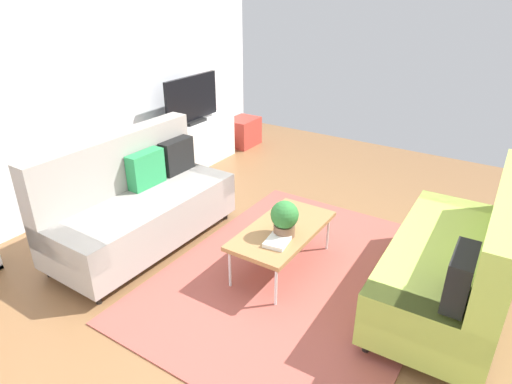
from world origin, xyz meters
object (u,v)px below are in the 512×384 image
at_px(couch_beige, 139,203).
at_px(tv_console, 194,144).
at_px(bottle_0, 175,123).
at_px(coffee_table, 283,231).
at_px(couch_green, 457,260).
at_px(vase_0, 160,128).
at_px(storage_trunk, 243,132).
at_px(potted_plant, 285,218).
at_px(tv, 192,100).
at_px(table_book_0, 278,241).

height_order(couch_beige, tv_console, couch_beige).
distance_m(couch_beige, bottle_0, 1.78).
xyz_separation_m(coffee_table, tv_console, (1.52, 2.33, -0.07)).
bearing_deg(couch_green, bottle_0, 75.58).
xyz_separation_m(couch_green, vase_0, (0.65, 3.81, 0.27)).
bearing_deg(vase_0, tv_console, -4.93).
distance_m(storage_trunk, vase_0, 1.76).
distance_m(storage_trunk, potted_plant, 3.58).
xyz_separation_m(couch_beige, tv_console, (1.90, 0.91, -0.13)).
bearing_deg(tv_console, potted_plant, -123.96).
height_order(tv, storage_trunk, tv).
bearing_deg(vase_0, storage_trunk, -5.10).
distance_m(tv_console, bottle_0, 0.57).
relative_size(coffee_table, bottle_0, 5.46).
distance_m(table_book_0, vase_0, 2.75).
distance_m(couch_green, tv_console, 3.95).
xyz_separation_m(tv, storage_trunk, (1.10, -0.08, -0.73)).
bearing_deg(bottle_0, couch_green, -102.85).
height_order(couch_beige, couch_green, same).
bearing_deg(potted_plant, bottle_0, 62.45).
bearing_deg(tv, couch_green, -108.27).
xyz_separation_m(tv, potted_plant, (-1.62, -2.38, -0.36)).
relative_size(storage_trunk, potted_plant, 1.59).
height_order(tv, table_book_0, tv).
bearing_deg(coffee_table, vase_0, 68.45).
height_order(tv_console, tv, tv).
distance_m(couch_green, coffee_table, 1.45).
height_order(couch_green, bottle_0, couch_green).
xyz_separation_m(couch_green, tv_console, (1.23, 3.76, -0.12)).
distance_m(vase_0, bottle_0, 0.22).
distance_m(coffee_table, bottle_0, 2.58).
bearing_deg(storage_trunk, potted_plant, -139.72).
height_order(vase_0, bottle_0, bottle_0).
xyz_separation_m(tv_console, storage_trunk, (1.10, -0.10, -0.10)).
relative_size(tv_console, bottle_0, 6.96).
relative_size(storage_trunk, vase_0, 3.80).
bearing_deg(couch_beige, potted_plant, 101.51).
distance_m(coffee_table, storage_trunk, 3.45).
bearing_deg(coffee_table, potted_plant, -144.43).
relative_size(coffee_table, potted_plant, 3.37).
height_order(tv, bottle_0, tv).
distance_m(tv_console, tv, 0.63).
bearing_deg(vase_0, couch_beige, -143.95).
height_order(couch_green, tv, tv).
xyz_separation_m(coffee_table, tv, (1.52, 2.31, 0.56)).
height_order(potted_plant, table_book_0, potted_plant).
distance_m(coffee_table, tv, 2.83).
height_order(tv, vase_0, tv).
distance_m(couch_green, storage_trunk, 4.34).
xyz_separation_m(tv_console, table_book_0, (-1.76, -2.42, 0.12)).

